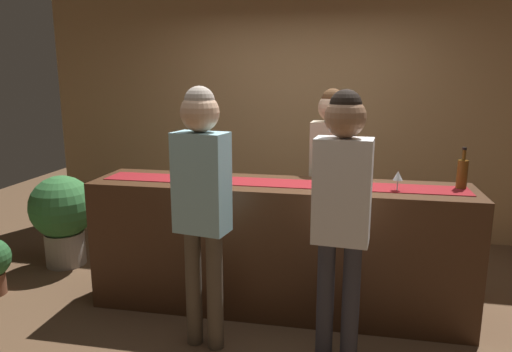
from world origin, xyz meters
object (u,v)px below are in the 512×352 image
object	(u,v)px
wine_bottle_amber	(462,174)
customer_sipping	(342,199)
wine_glass_mid_counter	(205,169)
customer_browsing	(202,190)
wine_glass_near_customer	(398,176)
wine_bottle_clear	(362,170)
potted_plant_tall	(62,214)
bartender	(330,165)

from	to	relation	value
wine_bottle_amber	customer_sipping	bearing A→B (deg)	-139.05
wine_glass_mid_counter	customer_browsing	bearing A→B (deg)	-74.63
wine_glass_near_customer	customer_browsing	size ratio (longest dim) A/B	0.08
customer_sipping	customer_browsing	size ratio (longest dim) A/B	0.99
wine_bottle_clear	potted_plant_tall	size ratio (longest dim) A/B	0.34
bartender	customer_browsing	world-z (taller)	customer_browsing
wine_glass_near_customer	customer_sipping	distance (m)	0.68
wine_bottle_clear	customer_browsing	bearing A→B (deg)	-145.94
bartender	customer_browsing	xyz separation A→B (m)	(-0.77, -1.21, 0.03)
wine_glass_mid_counter	bartender	world-z (taller)	bartender
potted_plant_tall	bartender	bearing A→B (deg)	2.85
wine_bottle_amber	potted_plant_tall	xyz separation A→B (m)	(-3.48, 0.37, -0.62)
bartender	potted_plant_tall	size ratio (longest dim) A/B	1.93
wine_bottle_amber	potted_plant_tall	bearing A→B (deg)	173.90
wine_glass_near_customer	bartender	size ratio (longest dim) A/B	0.08
wine_bottle_clear	potted_plant_tall	world-z (taller)	wine_bottle_clear
wine_glass_mid_counter	bartender	xyz separation A→B (m)	(0.92, 0.65, -0.06)
wine_bottle_amber	potted_plant_tall	world-z (taller)	wine_bottle_amber
wine_bottle_amber	potted_plant_tall	distance (m)	3.55
wine_glass_near_customer	customer_sipping	world-z (taller)	customer_sipping
bartender	potted_plant_tall	world-z (taller)	bartender
wine_bottle_clear	wine_bottle_amber	bearing A→B (deg)	1.80
wine_bottle_clear	customer_browsing	world-z (taller)	customer_browsing
wine_glass_near_customer	potted_plant_tall	world-z (taller)	wine_glass_near_customer
customer_browsing	wine_glass_near_customer	bearing A→B (deg)	34.40
wine_glass_near_customer	wine_bottle_amber	bearing A→B (deg)	18.63
customer_sipping	bartender	bearing A→B (deg)	101.32
wine_bottle_clear	customer_sipping	xyz separation A→B (m)	(-0.14, -0.70, -0.04)
bartender	potted_plant_tall	xyz separation A→B (m)	(-2.53, -0.13, -0.55)
wine_bottle_amber	customer_sipping	xyz separation A→B (m)	(-0.84, -0.73, -0.04)
customer_sipping	potted_plant_tall	xyz separation A→B (m)	(-2.64, 1.10, -0.57)
potted_plant_tall	customer_browsing	bearing A→B (deg)	-31.71
customer_sipping	potted_plant_tall	world-z (taller)	customer_sipping
wine_glass_mid_counter	bartender	size ratio (longest dim) A/B	0.08
wine_bottle_clear	customer_browsing	size ratio (longest dim) A/B	0.17
wine_glass_near_customer	customer_browsing	world-z (taller)	customer_browsing
wine_bottle_clear	customer_sipping	world-z (taller)	customer_sipping
wine_bottle_amber	wine_bottle_clear	size ratio (longest dim) A/B	1.00
wine_glass_near_customer	potted_plant_tall	bearing A→B (deg)	170.12
customer_sipping	customer_browsing	xyz separation A→B (m)	(-0.89, 0.01, 0.01)
wine_bottle_clear	customer_sipping	size ratio (longest dim) A/B	0.17
wine_bottle_amber	wine_glass_mid_counter	xyz separation A→B (m)	(-1.88, -0.15, -0.01)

